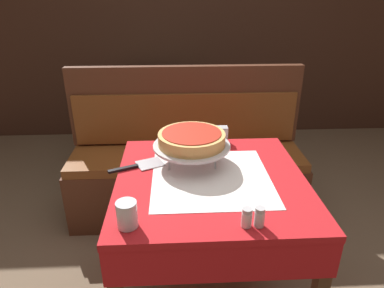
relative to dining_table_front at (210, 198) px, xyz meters
The scene contains 12 objects.
dining_table_front is the anchor object (origin of this frame).
dining_table_rear 1.79m from the dining_table_front, 100.23° to the left, with size 0.86×0.86×0.75m.
booth_bench 0.88m from the dining_table_front, 95.56° to the left, with size 1.62×0.45×1.05m.
back_wall_panel 2.43m from the dining_table_front, 90.00° to the left, with size 6.00×0.04×2.40m, color #3D2319.
pizza_pan_stand 0.26m from the dining_table_front, 119.83° to the left, with size 0.37×0.37×0.10m.
deep_dish_pizza 0.29m from the dining_table_front, 119.83° to the left, with size 0.32×0.32×0.06m.
pizza_server 0.37m from the dining_table_front, 159.94° to the left, with size 0.27×0.16×0.01m.
water_glass_near 0.49m from the dining_table_front, 135.45° to the right, with size 0.07×0.07×0.10m.
salt_shaker 0.39m from the dining_table_front, 75.58° to the right, with size 0.04×0.04×0.07m.
pepper_shaker 0.40m from the dining_table_front, 68.82° to the right, with size 0.04×0.04×0.08m.
napkin_holder 0.42m from the dining_table_front, 78.38° to the left, with size 0.10×0.05×0.09m.
condiment_caddy 1.79m from the dining_table_front, 96.65° to the left, with size 0.14×0.14×0.15m.
Camera 1 is at (-0.16, -1.32, 1.53)m, focal length 32.00 mm.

